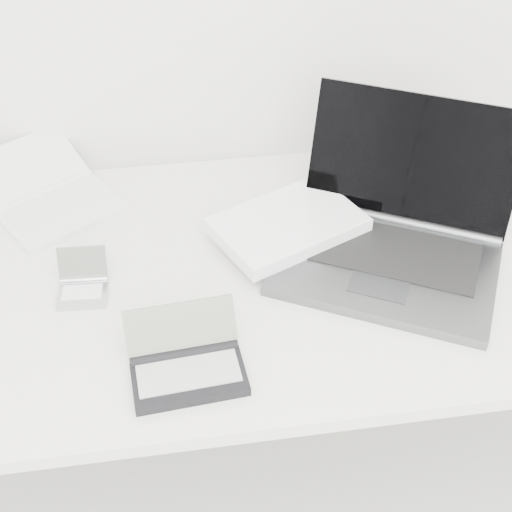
{
  "coord_description": "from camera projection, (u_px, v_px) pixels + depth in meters",
  "views": [
    {
      "loc": [
        -0.19,
        0.47,
        1.7
      ],
      "look_at": [
        -0.03,
        1.51,
        0.79
      ],
      "focal_mm": 50.0,
      "sensor_mm": 36.0,
      "label": 1
    }
  ],
  "objects": [
    {
      "name": "netbook_open_white",
      "position": [
        52.0,
        199.0,
        1.59
      ],
      "size": [
        0.37,
        0.39,
        0.09
      ],
      "rotation": [
        0.0,
        0.0,
        0.56
      ],
      "color": "white",
      "rests_on": "desk"
    },
    {
      "name": "palmtop_charcoal",
      "position": [
        187.0,
        365.0,
        1.23
      ],
      "size": [
        0.21,
        0.17,
        0.1
      ],
      "rotation": [
        0.0,
        0.0,
        0.08
      ],
      "color": "black",
      "rests_on": "desk"
    },
    {
      "name": "pda_silver",
      "position": [
        83.0,
        285.0,
        1.39
      ],
      "size": [
        0.1,
        0.11,
        0.07
      ],
      "rotation": [
        0.0,
        0.0,
        -0.06
      ],
      "color": "#B3B3B8",
      "rests_on": "desk"
    },
    {
      "name": "desk",
      "position": [
        267.0,
        281.0,
        1.49
      ],
      "size": [
        1.6,
        0.8,
        0.73
      ],
      "color": "white",
      "rests_on": "ground"
    },
    {
      "name": "laptop_large",
      "position": [
        362.0,
        232.0,
        1.46
      ],
      "size": [
        0.66,
        0.54,
        0.28
      ],
      "rotation": [
        0.0,
        0.0,
        -0.49
      ],
      "color": "#535557",
      "rests_on": "desk"
    }
  ]
}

